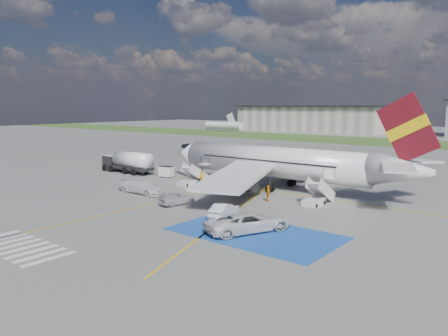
{
  "coord_description": "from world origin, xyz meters",
  "views": [
    {
      "loc": [
        30.09,
        -32.96,
        10.58
      ],
      "look_at": [
        -0.74,
        5.19,
        3.5
      ],
      "focal_mm": 35.0,
      "sensor_mm": 36.0,
      "label": 1
    }
  ],
  "objects_px": {
    "fuel_tanker": "(128,164)",
    "car_silver_b": "(224,210)",
    "van_white_b": "(141,185)",
    "car_silver_a": "(177,198)",
    "gpu_cart": "(166,172)",
    "van_white_a": "(249,219)",
    "airliner": "(282,163)"
  },
  "relations": [
    {
      "from": "gpu_cart",
      "to": "van_white_b",
      "type": "height_order",
      "value": "van_white_b"
    },
    {
      "from": "van_white_b",
      "to": "car_silver_b",
      "type": "bearing_deg",
      "value": -98.58
    },
    {
      "from": "gpu_cart",
      "to": "car_silver_b",
      "type": "height_order",
      "value": "gpu_cart"
    },
    {
      "from": "fuel_tanker",
      "to": "car_silver_b",
      "type": "relative_size",
      "value": 2.39
    },
    {
      "from": "airliner",
      "to": "van_white_b",
      "type": "xyz_separation_m",
      "value": [
        -11.89,
        -12.84,
        -2.35
      ]
    },
    {
      "from": "gpu_cart",
      "to": "van_white_a",
      "type": "relative_size",
      "value": 0.38
    },
    {
      "from": "fuel_tanker",
      "to": "gpu_cart",
      "type": "height_order",
      "value": "fuel_tanker"
    },
    {
      "from": "gpu_cart",
      "to": "van_white_b",
      "type": "distance_m",
      "value": 11.83
    },
    {
      "from": "van_white_a",
      "to": "van_white_b",
      "type": "distance_m",
      "value": 20.31
    },
    {
      "from": "van_white_b",
      "to": "car_silver_a",
      "type": "bearing_deg",
      "value": -100.92
    },
    {
      "from": "airliner",
      "to": "van_white_b",
      "type": "height_order",
      "value": "airliner"
    },
    {
      "from": "gpu_cart",
      "to": "car_silver_b",
      "type": "xyz_separation_m",
      "value": [
        21.2,
        -12.68,
        -0.08
      ]
    },
    {
      "from": "airliner",
      "to": "car_silver_a",
      "type": "height_order",
      "value": "airliner"
    },
    {
      "from": "airliner",
      "to": "fuel_tanker",
      "type": "relative_size",
      "value": 3.73
    },
    {
      "from": "airliner",
      "to": "fuel_tanker",
      "type": "xyz_separation_m",
      "value": [
        -26.0,
        -3.54,
        -1.98
      ]
    },
    {
      "from": "car_silver_a",
      "to": "car_silver_b",
      "type": "distance_m",
      "value": 7.33
    },
    {
      "from": "car_silver_a",
      "to": "car_silver_b",
      "type": "xyz_separation_m",
      "value": [
        7.27,
        -0.94,
        -0.0
      ]
    },
    {
      "from": "fuel_tanker",
      "to": "van_white_a",
      "type": "height_order",
      "value": "fuel_tanker"
    },
    {
      "from": "airliner",
      "to": "van_white_a",
      "type": "relative_size",
      "value": 6.25
    },
    {
      "from": "car_silver_b",
      "to": "van_white_b",
      "type": "height_order",
      "value": "van_white_b"
    },
    {
      "from": "airliner",
      "to": "gpu_cart",
      "type": "height_order",
      "value": "airliner"
    },
    {
      "from": "airliner",
      "to": "van_white_b",
      "type": "distance_m",
      "value": 17.66
    },
    {
      "from": "car_silver_a",
      "to": "van_white_a",
      "type": "height_order",
      "value": "van_white_a"
    },
    {
      "from": "van_white_a",
      "to": "van_white_b",
      "type": "height_order",
      "value": "van_white_a"
    },
    {
      "from": "car_silver_b",
      "to": "van_white_a",
      "type": "height_order",
      "value": "van_white_a"
    },
    {
      "from": "van_white_a",
      "to": "car_silver_b",
      "type": "bearing_deg",
      "value": -2.85
    },
    {
      "from": "car_silver_b",
      "to": "van_white_a",
      "type": "relative_size",
      "value": 0.7
    },
    {
      "from": "fuel_tanker",
      "to": "gpu_cart",
      "type": "xyz_separation_m",
      "value": [
        7.92,
        0.76,
        -0.65
      ]
    },
    {
      "from": "car_silver_a",
      "to": "van_white_b",
      "type": "relative_size",
      "value": 0.75
    },
    {
      "from": "fuel_tanker",
      "to": "airliner",
      "type": "bearing_deg",
      "value": 7.55
    },
    {
      "from": "car_silver_b",
      "to": "van_white_b",
      "type": "xyz_separation_m",
      "value": [
        -15.0,
        2.61,
        0.36
      ]
    },
    {
      "from": "fuel_tanker",
      "to": "gpu_cart",
      "type": "bearing_deg",
      "value": 5.31
    }
  ]
}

